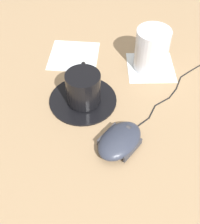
{
  "coord_description": "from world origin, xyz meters",
  "views": [
    {
      "loc": [
        -0.47,
        0.13,
        0.5
      ],
      "look_at": [
        -0.06,
        0.06,
        0.03
      ],
      "focal_mm": 50.0,
      "sensor_mm": 36.0,
      "label": 1
    }
  ],
  "objects_px": {
    "saucer": "(83,99)",
    "computer_mouse": "(120,141)",
    "drinking_glass": "(152,49)",
    "coffee_cup": "(83,87)"
  },
  "relations": [
    {
      "from": "saucer",
      "to": "coffee_cup",
      "type": "height_order",
      "value": "coffee_cup"
    },
    {
      "from": "coffee_cup",
      "to": "drinking_glass",
      "type": "xyz_separation_m",
      "value": [
        0.09,
        -0.17,
        0.01
      ]
    },
    {
      "from": "saucer",
      "to": "drinking_glass",
      "type": "bearing_deg",
      "value": -63.01
    },
    {
      "from": "drinking_glass",
      "to": "coffee_cup",
      "type": "bearing_deg",
      "value": 117.77
    },
    {
      "from": "computer_mouse",
      "to": "drinking_glass",
      "type": "distance_m",
      "value": 0.25
    },
    {
      "from": "coffee_cup",
      "to": "computer_mouse",
      "type": "height_order",
      "value": "coffee_cup"
    },
    {
      "from": "saucer",
      "to": "computer_mouse",
      "type": "xyz_separation_m",
      "value": [
        -0.13,
        -0.05,
        0.01
      ]
    },
    {
      "from": "saucer",
      "to": "drinking_glass",
      "type": "xyz_separation_m",
      "value": [
        0.09,
        -0.17,
        0.05
      ]
    },
    {
      "from": "computer_mouse",
      "to": "drinking_glass",
      "type": "xyz_separation_m",
      "value": [
        0.22,
        -0.12,
        0.04
      ]
    },
    {
      "from": "computer_mouse",
      "to": "saucer",
      "type": "bearing_deg",
      "value": 22.71
    }
  ]
}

